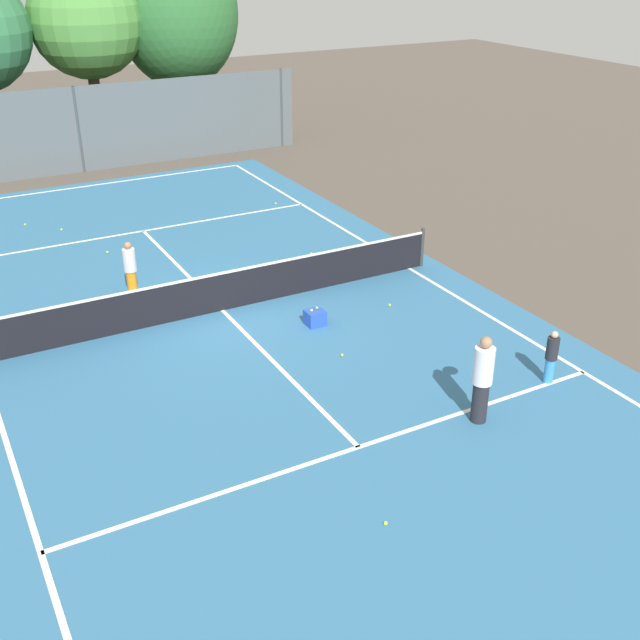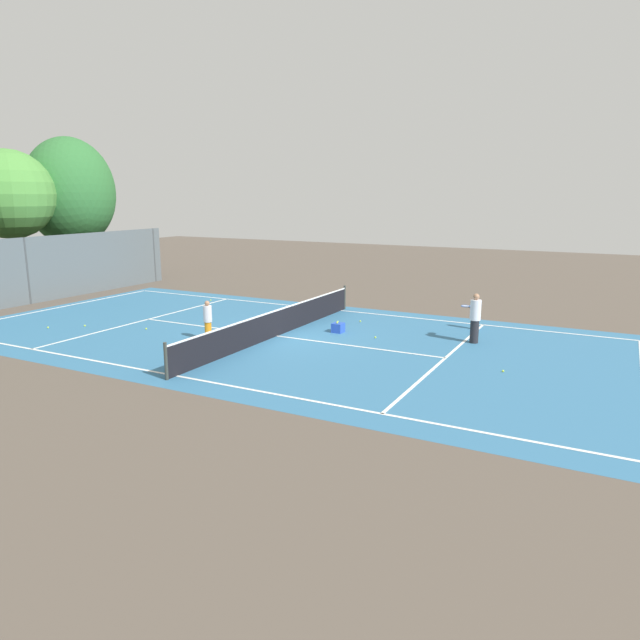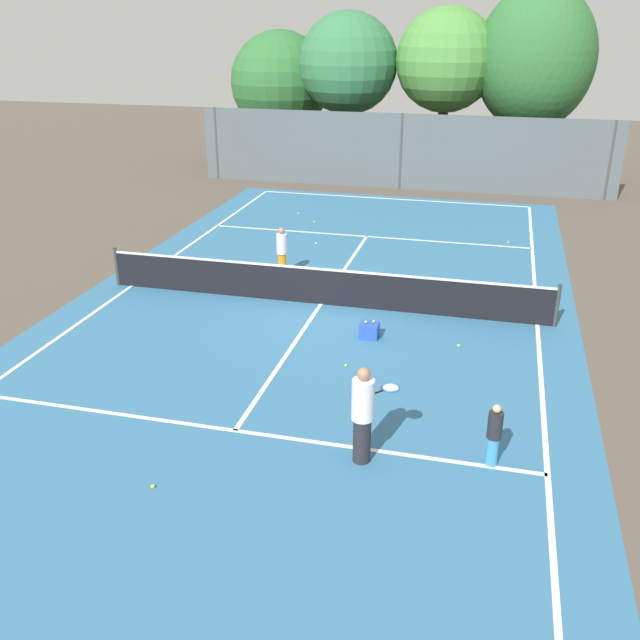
# 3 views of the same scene
# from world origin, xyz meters

# --- Properties ---
(ground_plane) EXTENTS (80.00, 80.00, 0.00)m
(ground_plane) POSITION_xyz_m (0.00, 0.00, 0.00)
(ground_plane) COLOR brown
(court_surface) EXTENTS (13.00, 25.00, 0.01)m
(court_surface) POSITION_xyz_m (0.00, 0.00, 0.00)
(court_surface) COLOR teal
(court_surface) RESTS_ON ground_plane
(tennis_net) EXTENTS (11.90, 0.10, 1.10)m
(tennis_net) POSITION_xyz_m (0.00, 0.00, 0.51)
(tennis_net) COLOR #333833
(tennis_net) RESTS_ON ground_plane
(perimeter_fence) EXTENTS (18.00, 0.12, 3.20)m
(perimeter_fence) POSITION_xyz_m (0.00, 14.00, 1.60)
(perimeter_fence) COLOR #515B60
(perimeter_fence) RESTS_ON ground_plane
(tree_1) EXTENTS (5.08, 4.75, 8.35)m
(tree_1) POSITION_xyz_m (5.23, 16.91, 5.29)
(tree_1) COLOR brown
(tree_1) RESTS_ON ground_plane
(tree_3) EXTENTS (4.52, 4.52, 7.45)m
(tree_3) POSITION_xyz_m (1.45, 16.86, 5.17)
(tree_3) COLOR brown
(tree_3) RESTS_ON ground_plane
(player_0) EXTENTS (0.31, 0.31, 1.45)m
(player_0) POSITION_xyz_m (-1.65, 1.89, 0.74)
(player_0) COLOR orange
(player_0) RESTS_ON ground_plane
(player_1) EXTENTS (0.81, 0.87, 1.78)m
(player_1) POSITION_xyz_m (2.43, -6.73, 0.92)
(player_1) COLOR #232328
(player_1) RESTS_ON ground_plane
(player_2) EXTENTS (0.25, 0.25, 1.16)m
(player_2) POSITION_xyz_m (4.58, -6.32, 0.60)
(player_2) COLOR #388CD8
(player_2) RESTS_ON ground_plane
(ball_crate) EXTENTS (0.43, 0.40, 0.43)m
(ball_crate) POSITION_xyz_m (1.62, -1.76, 0.18)
(ball_crate) COLOR blue
(ball_crate) RESTS_ON ground_plane
(tennis_ball_0) EXTENTS (0.07, 0.07, 0.07)m
(tennis_ball_0) POSITION_xyz_m (4.73, 6.82, 0.03)
(tennis_ball_0) COLOR #CCE533
(tennis_ball_0) RESTS_ON ground_plane
(tennis_ball_1) EXTENTS (0.07, 0.07, 0.07)m
(tennis_ball_1) POSITION_xyz_m (1.41, -3.38, 0.03)
(tennis_ball_1) COLOR #CCE533
(tennis_ball_1) RESTS_ON ground_plane
(tennis_ball_2) EXTENTS (0.07, 0.07, 0.07)m
(tennis_ball_2) POSITION_xyz_m (-2.20, 7.67, 0.03)
(tennis_ball_2) COLOR #CCE533
(tennis_ball_2) RESTS_ON ground_plane
(tennis_ball_3) EXTENTS (0.07, 0.07, 0.07)m
(tennis_ball_3) POSITION_xyz_m (-1.46, 5.10, 0.03)
(tennis_ball_3) COLOR #CCE533
(tennis_ball_3) RESTS_ON ground_plane
(tennis_ball_4) EXTENTS (0.07, 0.07, 0.07)m
(tennis_ball_4) POSITION_xyz_m (3.19, 1.02, 0.03)
(tennis_ball_4) COLOR #CCE533
(tennis_ball_4) RESTS_ON ground_plane
(tennis_ball_5) EXTENTS (0.07, 0.07, 0.07)m
(tennis_ball_5) POSITION_xyz_m (3.62, 2.18, 0.03)
(tennis_ball_5) COLOR #CCE533
(tennis_ball_5) RESTS_ON ground_plane
(tennis_ball_6) EXTENTS (0.07, 0.07, 0.07)m
(tennis_ball_6) POSITION_xyz_m (-0.68, -8.33, 0.03)
(tennis_ball_6) COLOR #CCE533
(tennis_ball_6) RESTS_ON ground_plane
(tennis_ball_7) EXTENTS (0.07, 0.07, 0.07)m
(tennis_ball_7) POSITION_xyz_m (3.71, -1.76, 0.03)
(tennis_ball_7) COLOR #CCE533
(tennis_ball_7) RESTS_ON ground_plane
(tennis_ball_8) EXTENTS (0.07, 0.07, 0.07)m
(tennis_ball_8) POSITION_xyz_m (-3.11, 8.69, 0.03)
(tennis_ball_8) COLOR #CCE533
(tennis_ball_8) RESTS_ON ground_plane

